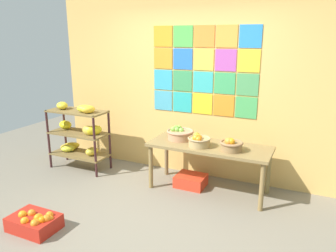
{
  "coord_description": "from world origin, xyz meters",
  "views": [
    {
      "loc": [
        1.7,
        -2.92,
        2.06
      ],
      "look_at": [
        -0.1,
        0.96,
        0.9
      ],
      "focal_mm": 35.14,
      "sensor_mm": 36.0,
      "label": 1
    }
  ],
  "objects_px": {
    "display_table": "(209,151)",
    "fruit_basket_centre": "(199,141)",
    "banana_shelf_unit": "(78,132)",
    "fruit_basket_left": "(231,145)",
    "orange_crate_foreground": "(35,222)",
    "fruit_basket_back_right": "(180,134)",
    "produce_crate_under_table": "(191,181)"
  },
  "relations": [
    {
      "from": "display_table",
      "to": "fruit_basket_centre",
      "type": "bearing_deg",
      "value": -133.4
    },
    {
      "from": "fruit_basket_back_right",
      "to": "produce_crate_under_table",
      "type": "xyz_separation_m",
      "value": [
        0.2,
        -0.05,
        -0.66
      ]
    },
    {
      "from": "display_table",
      "to": "fruit_basket_left",
      "type": "distance_m",
      "value": 0.37
    },
    {
      "from": "produce_crate_under_table",
      "to": "fruit_basket_centre",
      "type": "bearing_deg",
      "value": -43.42
    },
    {
      "from": "banana_shelf_unit",
      "to": "fruit_basket_centre",
      "type": "distance_m",
      "value": 2.05
    },
    {
      "from": "produce_crate_under_table",
      "to": "orange_crate_foreground",
      "type": "xyz_separation_m",
      "value": [
        -1.15,
        -1.77,
        0.02
      ]
    },
    {
      "from": "fruit_basket_back_right",
      "to": "fruit_basket_centre",
      "type": "bearing_deg",
      "value": -29.21
    },
    {
      "from": "orange_crate_foreground",
      "to": "fruit_basket_left",
      "type": "bearing_deg",
      "value": 43.29
    },
    {
      "from": "banana_shelf_unit",
      "to": "display_table",
      "type": "xyz_separation_m",
      "value": [
        2.16,
        0.08,
        -0.02
      ]
    },
    {
      "from": "produce_crate_under_table",
      "to": "orange_crate_foreground",
      "type": "bearing_deg",
      "value": -123.11
    },
    {
      "from": "display_table",
      "to": "fruit_basket_centre",
      "type": "relative_size",
      "value": 5.34
    },
    {
      "from": "banana_shelf_unit",
      "to": "orange_crate_foreground",
      "type": "distance_m",
      "value": 1.88
    },
    {
      "from": "produce_crate_under_table",
      "to": "fruit_basket_back_right",
      "type": "bearing_deg",
      "value": 165.73
    },
    {
      "from": "fruit_basket_left",
      "to": "banana_shelf_unit",
      "type": "bearing_deg",
      "value": 179.56
    },
    {
      "from": "banana_shelf_unit",
      "to": "fruit_basket_left",
      "type": "relative_size",
      "value": 3.62
    },
    {
      "from": "banana_shelf_unit",
      "to": "display_table",
      "type": "bearing_deg",
      "value": 2.21
    },
    {
      "from": "fruit_basket_left",
      "to": "fruit_basket_centre",
      "type": "xyz_separation_m",
      "value": [
        -0.43,
        -0.02,
        0.0
      ]
    },
    {
      "from": "banana_shelf_unit",
      "to": "orange_crate_foreground",
      "type": "height_order",
      "value": "banana_shelf_unit"
    },
    {
      "from": "orange_crate_foreground",
      "to": "fruit_basket_centre",
      "type": "bearing_deg",
      "value": 51.07
    },
    {
      "from": "fruit_basket_back_right",
      "to": "produce_crate_under_table",
      "type": "bearing_deg",
      "value": -14.27
    },
    {
      "from": "display_table",
      "to": "fruit_basket_left",
      "type": "height_order",
      "value": "fruit_basket_left"
    },
    {
      "from": "fruit_basket_back_right",
      "to": "produce_crate_under_table",
      "type": "relative_size",
      "value": 0.92
    },
    {
      "from": "fruit_basket_left",
      "to": "fruit_basket_back_right",
      "type": "bearing_deg",
      "value": 166.87
    },
    {
      "from": "produce_crate_under_table",
      "to": "banana_shelf_unit",
      "type": "bearing_deg",
      "value": -176.57
    },
    {
      "from": "display_table",
      "to": "produce_crate_under_table",
      "type": "relative_size",
      "value": 3.95
    },
    {
      "from": "fruit_basket_left",
      "to": "fruit_basket_centre",
      "type": "bearing_deg",
      "value": -177.92
    },
    {
      "from": "display_table",
      "to": "produce_crate_under_table",
      "type": "bearing_deg",
      "value": 173.67
    },
    {
      "from": "display_table",
      "to": "orange_crate_foreground",
      "type": "distance_m",
      "value": 2.3
    },
    {
      "from": "banana_shelf_unit",
      "to": "fruit_basket_back_right",
      "type": "height_order",
      "value": "banana_shelf_unit"
    },
    {
      "from": "fruit_basket_back_right",
      "to": "fruit_basket_centre",
      "type": "relative_size",
      "value": 1.25
    },
    {
      "from": "display_table",
      "to": "fruit_basket_centre",
      "type": "height_order",
      "value": "fruit_basket_centre"
    },
    {
      "from": "fruit_basket_left",
      "to": "fruit_basket_centre",
      "type": "distance_m",
      "value": 0.43
    }
  ]
}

